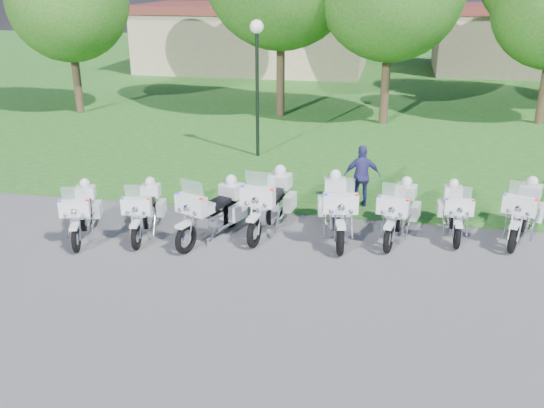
% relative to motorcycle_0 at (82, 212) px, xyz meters
% --- Properties ---
extents(ground, '(100.00, 100.00, 0.00)m').
position_rel_motorcycle_0_xyz_m(ground, '(3.98, -0.68, -0.62)').
color(ground, '#57575C').
rests_on(ground, ground).
extents(grass_lawn, '(100.00, 48.00, 0.01)m').
position_rel_motorcycle_0_xyz_m(grass_lawn, '(3.98, 26.32, -0.61)').
color(grass_lawn, '#215E1D').
rests_on(grass_lawn, ground).
extents(motorcycle_0, '(1.14, 2.12, 1.47)m').
position_rel_motorcycle_0_xyz_m(motorcycle_0, '(0.00, 0.00, 0.00)').
color(motorcycle_0, black).
rests_on(motorcycle_0, ground).
extents(motorcycle_1, '(0.93, 2.18, 1.47)m').
position_rel_motorcycle_0_xyz_m(motorcycle_1, '(1.41, 0.43, -0.00)').
color(motorcycle_1, black).
rests_on(motorcycle_1, ground).
extents(motorcycle_2, '(1.34, 2.35, 1.65)m').
position_rel_motorcycle_0_xyz_m(motorcycle_2, '(3.08, 0.52, 0.07)').
color(motorcycle_2, black).
rests_on(motorcycle_2, ground).
extents(motorcycle_3, '(1.05, 2.58, 1.74)m').
position_rel_motorcycle_0_xyz_m(motorcycle_3, '(4.29, 1.23, 0.11)').
color(motorcycle_3, black).
rests_on(motorcycle_3, ground).
extents(motorcycle_4, '(1.11, 2.54, 1.71)m').
position_rel_motorcycle_0_xyz_m(motorcycle_4, '(5.93, 1.19, 0.10)').
color(motorcycle_4, black).
rests_on(motorcycle_4, ground).
extents(motorcycle_5, '(1.07, 2.31, 1.57)m').
position_rel_motorcycle_0_xyz_m(motorcycle_5, '(7.36, 1.43, 0.04)').
color(motorcycle_5, black).
rests_on(motorcycle_5, ground).
extents(motorcycle_6, '(0.71, 2.12, 1.43)m').
position_rel_motorcycle_0_xyz_m(motorcycle_6, '(8.67, 1.88, -0.02)').
color(motorcycle_6, black).
rests_on(motorcycle_6, ground).
extents(motorcycle_7, '(1.30, 2.30, 1.61)m').
position_rel_motorcycle_0_xyz_m(motorcycle_7, '(10.24, 1.96, 0.06)').
color(motorcycle_7, black).
rests_on(motorcycle_7, ground).
extents(lamp_post, '(0.44, 0.44, 4.52)m').
position_rel_motorcycle_0_xyz_m(lamp_post, '(2.59, 7.47, 2.77)').
color(lamp_post, black).
rests_on(lamp_post, ground).
extents(building_west, '(14.56, 8.32, 4.10)m').
position_rel_motorcycle_0_xyz_m(building_west, '(-2.02, 27.32, 1.45)').
color(building_west, tan).
rests_on(building_west, ground).
extents(building_east, '(11.44, 7.28, 4.10)m').
position_rel_motorcycle_0_xyz_m(building_east, '(14.98, 29.32, 1.45)').
color(building_east, tan).
rests_on(building_east, ground).
extents(bystander_c, '(1.05, 0.59, 1.68)m').
position_rel_motorcycle_0_xyz_m(bystander_c, '(6.38, 3.30, 0.22)').
color(bystander_c, navy).
rests_on(bystander_c, ground).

